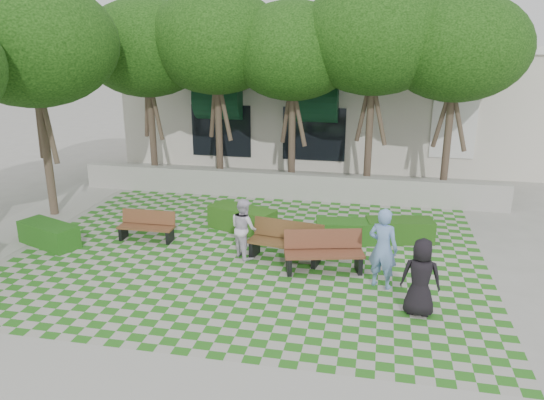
% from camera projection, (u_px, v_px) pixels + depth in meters
% --- Properties ---
extents(ground, '(90.00, 90.00, 0.00)m').
position_uv_depth(ground, '(240.00, 271.00, 13.01)').
color(ground, gray).
rests_on(ground, ground).
extents(lawn, '(12.00, 12.00, 0.00)m').
position_uv_depth(lawn, '(250.00, 255.00, 13.95)').
color(lawn, '#2B721E').
rests_on(lawn, ground).
extents(sidewalk_south, '(16.00, 2.00, 0.01)m').
position_uv_depth(sidewalk_south, '(166.00, 391.00, 8.62)').
color(sidewalk_south, '#9E9B93').
rests_on(sidewalk_south, ground).
extents(sidewalk_west, '(2.00, 12.00, 0.01)m').
position_uv_depth(sidewalk_west, '(8.00, 235.00, 15.32)').
color(sidewalk_west, '#9E9B93').
rests_on(sidewalk_west, ground).
extents(retaining_wall, '(15.00, 0.36, 0.90)m').
position_uv_depth(retaining_wall, '(285.00, 186.00, 18.67)').
color(retaining_wall, '#9E9B93').
rests_on(retaining_wall, ground).
extents(bench_east, '(2.01, 1.08, 1.01)m').
position_uv_depth(bench_east, '(324.00, 252.00, 12.89)').
color(bench_east, brown).
rests_on(bench_east, ground).
extents(bench_mid, '(1.97, 0.95, 0.99)m').
position_uv_depth(bench_mid, '(286.00, 242.00, 13.55)').
color(bench_mid, brown).
rests_on(bench_mid, ground).
extents(bench_west, '(1.58, 0.53, 0.83)m').
position_uv_depth(bench_west, '(147.00, 226.00, 14.88)').
color(bench_west, brown).
rests_on(bench_west, ground).
extents(hedge_east, '(1.93, 1.06, 0.64)m').
position_uv_depth(hedge_east, '(399.00, 230.00, 14.80)').
color(hedge_east, '#1E4913').
rests_on(hedge_east, ground).
extents(hedge_midright, '(1.85, 0.96, 0.62)m').
position_uv_depth(hedge_midright, '(348.00, 231.00, 14.76)').
color(hedge_midright, '#1E5115').
rests_on(hedge_midright, ground).
extents(hedge_midleft, '(2.14, 1.47, 0.70)m').
position_uv_depth(hedge_midleft, '(242.00, 219.00, 15.62)').
color(hedge_midleft, '#234F15').
rests_on(hedge_midleft, ground).
extents(hedge_west, '(1.94, 1.33, 0.63)m').
position_uv_depth(hedge_west, '(49.00, 234.00, 14.52)').
color(hedge_west, '#1D5115').
rests_on(hedge_west, ground).
extents(person_blue, '(0.81, 0.68, 1.90)m').
position_uv_depth(person_blue, '(383.00, 248.00, 11.94)').
color(person_blue, '#7194CE').
rests_on(person_blue, ground).
extents(person_dark, '(0.85, 0.60, 1.65)m').
position_uv_depth(person_dark, '(421.00, 277.00, 10.78)').
color(person_dark, black).
rests_on(person_dark, ground).
extents(person_white, '(0.96, 0.96, 1.57)m').
position_uv_depth(person_white, '(244.00, 228.00, 13.64)').
color(person_white, silver).
rests_on(person_white, ground).
extents(tree_row, '(17.70, 13.40, 7.41)m').
position_uv_depth(tree_row, '(229.00, 46.00, 17.38)').
color(tree_row, '#47382B').
rests_on(tree_row, ground).
extents(building, '(18.00, 8.92, 5.15)m').
position_uv_depth(building, '(334.00, 101.00, 25.24)').
color(building, beige).
rests_on(building, ground).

